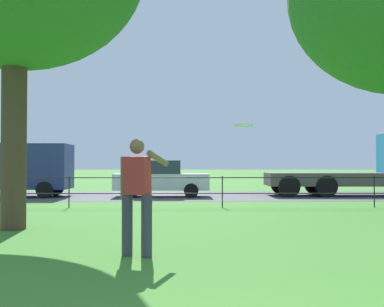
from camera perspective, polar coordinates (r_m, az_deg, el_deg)
street_strip at (r=22.14m, az=2.26°, el=-4.82°), size 80.00×7.42×0.01m
park_fence at (r=15.86m, az=3.48°, el=-3.77°), size 29.10×0.04×1.00m
person_thrower at (r=7.41m, az=-6.27°, el=-4.50°), size 0.71×0.70×1.73m
frisbee at (r=6.85m, az=5.85°, el=3.20°), size 0.37×0.37×0.03m
panel_van_far_left at (r=22.56m, az=-19.99°, el=-1.45°), size 5.02×2.15×2.24m
car_white_right at (r=21.31m, az=-3.58°, el=-2.86°), size 4.01×1.83×1.54m
flatbed_truck_far_right at (r=23.36m, az=20.25°, el=-1.57°), size 7.36×2.60×2.75m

